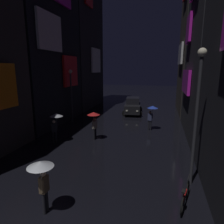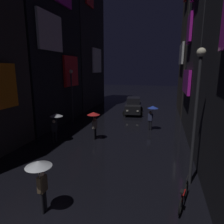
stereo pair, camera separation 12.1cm
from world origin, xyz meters
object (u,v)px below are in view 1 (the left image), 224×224
(pedestrian_midstreet_left_blue, at_px, (152,111))
(pedestrian_far_right_red, at_px, (94,118))
(car_distant, at_px, (133,106))
(streetlamp_left_far, at_px, (71,89))
(streetlamp_right_near, at_px, (197,104))
(pedestrian_foreground_right_clear, at_px, (42,173))
(bicycle_parked_at_storefront, at_px, (185,197))
(pedestrian_near_crossing_clear, at_px, (56,120))

(pedestrian_midstreet_left_blue, relative_size, pedestrian_far_right_red, 1.00)
(pedestrian_far_right_red, distance_m, car_distant, 9.58)
(pedestrian_far_right_red, relative_size, streetlamp_left_far, 0.42)
(pedestrian_midstreet_left_blue, height_order, car_distant, pedestrian_midstreet_left_blue)
(car_distant, relative_size, streetlamp_right_near, 0.72)
(pedestrian_foreground_right_clear, distance_m, pedestrian_far_right_red, 7.81)
(pedestrian_foreground_right_clear, xyz_separation_m, car_distant, (0.65, 17.20, -0.74))
(streetlamp_left_far, bearing_deg, bicycle_parked_at_storefront, -47.47)
(bicycle_parked_at_storefront, relative_size, streetlamp_right_near, 0.30)
(pedestrian_near_crossing_clear, xyz_separation_m, bicycle_parked_at_storefront, (8.16, -4.84, -1.28))
(streetlamp_right_near, bearing_deg, pedestrian_foreground_right_clear, -147.48)
(pedestrian_foreground_right_clear, distance_m, bicycle_parked_at_storefront, 5.40)
(pedestrian_midstreet_left_blue, distance_m, car_distant, 6.48)
(bicycle_parked_at_storefront, xyz_separation_m, streetlamp_right_near, (0.40, 1.64, 3.31))
(car_distant, bearing_deg, pedestrian_foreground_right_clear, -92.16)
(pedestrian_midstreet_left_blue, xyz_separation_m, bicycle_parked_at_storefront, (1.82, -9.49, -1.28))
(pedestrian_near_crossing_clear, bearing_deg, car_distant, 69.94)
(bicycle_parked_at_storefront, bearing_deg, pedestrian_near_crossing_clear, 149.34)
(streetlamp_right_near, bearing_deg, pedestrian_near_crossing_clear, 159.54)
(bicycle_parked_at_storefront, bearing_deg, car_distant, 105.52)
(car_distant, relative_size, streetlamp_left_far, 0.84)
(bicycle_parked_at_storefront, bearing_deg, pedestrian_midstreet_left_blue, 100.88)
(pedestrian_near_crossing_clear, bearing_deg, bicycle_parked_at_storefront, -30.66)
(pedestrian_midstreet_left_blue, height_order, pedestrian_far_right_red, same)
(car_distant, bearing_deg, pedestrian_midstreet_left_blue, -67.50)
(pedestrian_far_right_red, height_order, streetlamp_left_far, streetlamp_left_far)
(pedestrian_near_crossing_clear, height_order, bicycle_parked_at_storefront, pedestrian_near_crossing_clear)
(pedestrian_midstreet_left_blue, xyz_separation_m, car_distant, (-2.46, 5.95, -0.74))
(pedestrian_near_crossing_clear, xyz_separation_m, pedestrian_far_right_red, (2.41, 1.17, 0.00))
(pedestrian_foreground_right_clear, xyz_separation_m, bicycle_parked_at_storefront, (4.94, 1.76, -1.28))
(pedestrian_far_right_red, xyz_separation_m, streetlamp_left_far, (-3.85, 4.46, 1.54))
(car_distant, bearing_deg, pedestrian_far_right_red, -98.80)
(bicycle_parked_at_storefront, distance_m, streetlamp_left_far, 14.47)
(streetlamp_left_far, bearing_deg, pedestrian_near_crossing_clear, -75.67)
(bicycle_parked_at_storefront, xyz_separation_m, car_distant, (-4.29, 15.44, 0.54))
(streetlamp_left_far, bearing_deg, car_distant, 43.15)
(pedestrian_far_right_red, bearing_deg, streetlamp_right_near, -35.33)
(pedestrian_midstreet_left_blue, height_order, bicycle_parked_at_storefront, pedestrian_midstreet_left_blue)
(pedestrian_foreground_right_clear, height_order, streetlamp_right_near, streetlamp_right_near)
(pedestrian_midstreet_left_blue, height_order, streetlamp_left_far, streetlamp_left_far)
(pedestrian_midstreet_left_blue, bearing_deg, streetlamp_left_far, 172.86)
(streetlamp_left_far, xyz_separation_m, streetlamp_right_near, (10.00, -8.82, 0.49))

